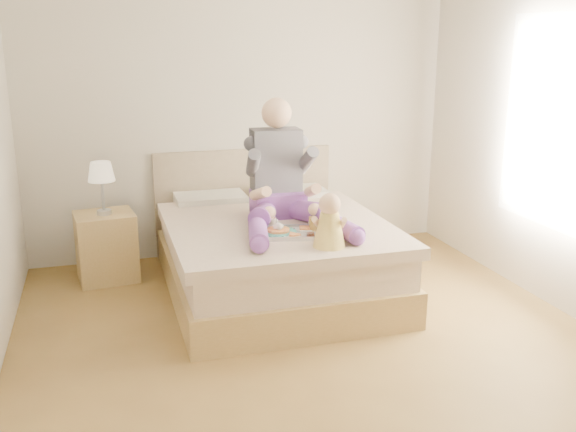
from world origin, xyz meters
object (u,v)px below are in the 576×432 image
object	(u,v)px
adult	(282,185)
baby	(329,225)
tray	(290,231)
bed	(271,250)
nightstand	(106,247)

from	to	relation	value
adult	baby	size ratio (longest dim) A/B	3.10
tray	baby	size ratio (longest dim) A/B	1.31
adult	tray	bearing A→B (deg)	-95.35
bed	baby	size ratio (longest dim) A/B	5.72
tray	baby	xyz separation A→B (m)	(0.18, -0.34, 0.13)
nightstand	tray	world-z (taller)	tray
adult	baby	xyz separation A→B (m)	(0.13, -0.74, -0.13)
bed	tray	bearing A→B (deg)	-88.96
tray	nightstand	bearing A→B (deg)	155.26
nightstand	adult	xyz separation A→B (m)	(1.37, -0.68, 0.60)
bed	baby	world-z (taller)	bed
bed	nightstand	bearing A→B (deg)	156.96
nightstand	bed	bearing A→B (deg)	-29.51
bed	nightstand	world-z (taller)	bed
bed	adult	distance (m)	0.60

